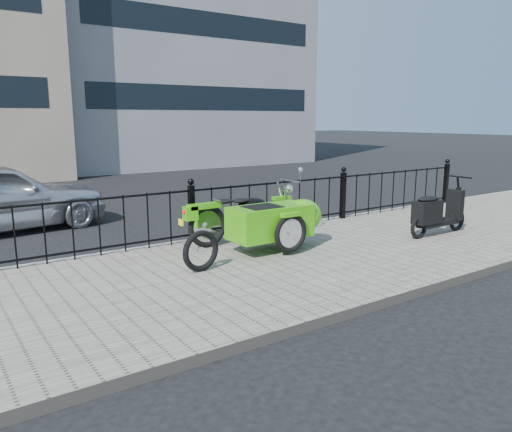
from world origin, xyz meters
TOP-DOWN VIEW (x-y plane):
  - ground at (0.00, 0.00)m, footprint 120.00×120.00m
  - sidewalk at (0.00, -0.50)m, footprint 30.00×3.80m
  - curb at (0.00, 1.44)m, footprint 30.00×0.10m
  - iron_fence at (0.00, 1.30)m, footprint 14.11×0.11m
  - building_grey at (7.00, 16.99)m, footprint 12.00×8.01m
  - motorcycle_sidecar at (0.90, 0.20)m, footprint 2.28×1.48m
  - scooter at (3.77, -0.75)m, footprint 1.51×0.44m
  - spare_tire at (-0.68, -0.26)m, footprint 0.58×0.15m

SIDE VIEW (x-z plane):
  - ground at x=0.00m, z-range 0.00..0.00m
  - sidewalk at x=0.00m, z-range 0.00..0.12m
  - curb at x=0.00m, z-range 0.00..0.12m
  - spare_tire at x=-0.68m, z-range 0.12..0.69m
  - scooter at x=3.77m, z-range 0.01..1.03m
  - iron_fence at x=0.00m, z-range 0.05..1.12m
  - motorcycle_sidecar at x=0.90m, z-range 0.10..1.09m
  - building_grey at x=7.00m, z-range 0.00..15.00m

